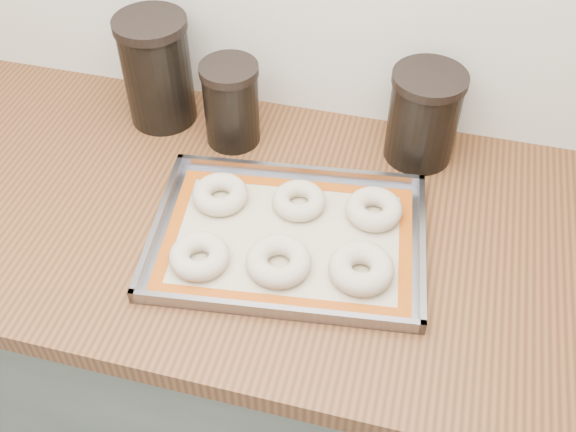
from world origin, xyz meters
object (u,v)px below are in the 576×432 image
(canister_mid, at_px, (231,104))
(bagel_front_mid, at_px, (279,261))
(bagel_front_left, at_px, (199,256))
(bagel_front_right, at_px, (361,268))
(bagel_back_mid, at_px, (299,201))
(canister_left, at_px, (157,70))
(baking_tray, at_px, (288,237))
(canister_right, at_px, (423,116))
(bagel_back_left, at_px, (220,194))
(bagel_back_right, at_px, (374,209))

(canister_mid, bearing_deg, bagel_front_mid, -60.12)
(bagel_front_left, relative_size, bagel_front_right, 0.94)
(bagel_front_mid, bearing_deg, canister_mid, 119.88)
(bagel_back_mid, bearing_deg, canister_left, 150.26)
(bagel_back_mid, distance_m, canister_mid, 0.24)
(bagel_back_mid, xyz_separation_m, canister_mid, (-0.17, 0.16, 0.07))
(baking_tray, bearing_deg, canister_mid, 126.16)
(bagel_back_mid, xyz_separation_m, canister_right, (0.19, 0.20, 0.07))
(bagel_front_right, distance_m, bagel_back_left, 0.29)
(baking_tray, relative_size, bagel_back_left, 5.01)
(canister_right, bearing_deg, bagel_front_mid, -118.03)
(bagel_front_mid, xyz_separation_m, bagel_back_mid, (-0.00, 0.15, -0.00))
(bagel_front_right, bearing_deg, canister_right, 81.04)
(canister_left, distance_m, canister_right, 0.52)
(bagel_back_left, relative_size, bagel_back_right, 1.00)
(bagel_front_left, xyz_separation_m, canister_mid, (-0.05, 0.32, 0.06))
(bagel_front_left, bearing_deg, canister_left, 119.92)
(baking_tray, distance_m, canister_left, 0.44)
(bagel_back_mid, bearing_deg, bagel_front_left, -127.17)
(canister_left, bearing_deg, bagel_back_left, -47.57)
(bagel_front_mid, distance_m, bagel_back_right, 0.20)
(bagel_front_left, xyz_separation_m, bagel_back_mid, (0.13, 0.17, -0.00))
(canister_mid, xyz_separation_m, canister_right, (0.36, 0.04, 0.01))
(baking_tray, height_order, bagel_back_left, bagel_back_left)
(baking_tray, distance_m, bagel_front_mid, 0.07)
(bagel_front_left, bearing_deg, bagel_back_left, 95.06)
(bagel_front_mid, relative_size, bagel_front_right, 1.01)
(bagel_back_left, bearing_deg, bagel_front_left, -84.94)
(bagel_front_right, height_order, canister_right, canister_right)
(bagel_back_mid, distance_m, bagel_back_right, 0.13)
(baking_tray, distance_m, bagel_back_left, 0.15)
(canister_left, bearing_deg, bagel_front_mid, -45.09)
(bagel_front_mid, height_order, bagel_back_left, bagel_front_mid)
(bagel_front_right, distance_m, bagel_back_mid, 0.19)
(canister_left, distance_m, canister_mid, 0.16)
(bagel_front_right, bearing_deg, bagel_front_mid, -172.57)
(bagel_front_right, height_order, bagel_back_left, bagel_front_right)
(bagel_back_left, bearing_deg, bagel_front_mid, -41.34)
(bagel_front_left, distance_m, canister_right, 0.49)
(bagel_back_right, bearing_deg, canister_mid, 154.23)
(baking_tray, xyz_separation_m, bagel_back_left, (-0.14, 0.06, 0.01))
(bagel_back_right, bearing_deg, canister_left, 158.91)
(canister_left, relative_size, canister_right, 1.22)
(bagel_back_right, xyz_separation_m, canister_right, (0.05, 0.19, 0.07))
(bagel_front_left, bearing_deg, bagel_front_right, 8.55)
(bagel_back_left, relative_size, canister_left, 0.45)
(bagel_front_mid, height_order, canister_left, canister_left)
(bagel_front_right, bearing_deg, bagel_back_right, 90.95)
(bagel_back_mid, bearing_deg, bagel_front_mid, -89.30)
(baking_tray, relative_size, bagel_back_mid, 5.27)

